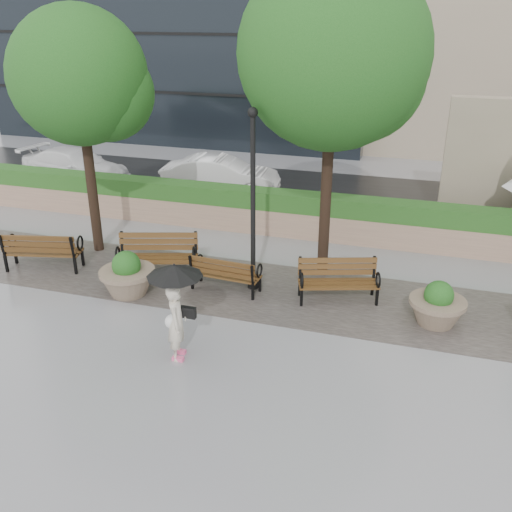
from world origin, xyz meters
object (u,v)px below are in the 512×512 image
(bench_2, at_px, (226,281))
(planter_left, at_px, (128,278))
(bench_3, at_px, (338,289))
(pedestrian, at_px, (176,302))
(bench_0, at_px, (44,258))
(planter_right, at_px, (437,308))
(bench_1, at_px, (158,264))
(car_right, at_px, (220,176))
(lamppost, at_px, (253,213))
(car_left, at_px, (76,167))

(bench_2, xyz_separation_m, planter_left, (-2.23, -0.89, 0.17))
(bench_3, height_order, pedestrian, pedestrian)
(bench_3, xyz_separation_m, pedestrian, (-2.67, -3.34, 0.93))
(bench_0, xyz_separation_m, bench_3, (7.88, 0.52, -0.02))
(planter_left, distance_m, planter_right, 7.32)
(bench_3, distance_m, planter_right, 2.34)
(bench_2, distance_m, planter_right, 5.06)
(bench_1, relative_size, planter_left, 1.62)
(bench_2, bearing_deg, bench_1, -4.56)
(car_right, bearing_deg, planter_left, 177.16)
(planter_left, height_order, car_right, car_right)
(planter_left, distance_m, pedestrian, 3.27)
(bench_2, bearing_deg, planter_left, 25.89)
(lamppost, xyz_separation_m, pedestrian, (-0.52, -3.39, -0.76))
(lamppost, bearing_deg, bench_3, -1.35)
(bench_2, relative_size, lamppost, 0.39)
(bench_0, distance_m, car_left, 8.35)
(lamppost, height_order, car_left, lamppost)
(bench_1, xyz_separation_m, bench_3, (4.76, -0.01, -0.03))
(planter_left, bearing_deg, pedestrian, -42.84)
(bench_0, relative_size, bench_2, 1.19)
(bench_0, height_order, lamppost, lamppost)
(planter_left, relative_size, pedestrian, 0.67)
(bench_1, relative_size, car_left, 0.46)
(bench_0, relative_size, car_left, 0.45)
(bench_3, relative_size, planter_left, 1.49)
(bench_3, bearing_deg, lamppost, 160.65)
(bench_1, distance_m, pedestrian, 4.05)
(bench_0, bearing_deg, car_right, -118.99)
(planter_left, xyz_separation_m, car_right, (-0.69, 8.42, 0.28))
(bench_2, distance_m, planter_left, 2.41)
(bench_0, xyz_separation_m, car_right, (2.20, 7.76, 0.41))
(planter_right, height_order, pedestrian, pedestrian)
(planter_left, xyz_separation_m, lamppost, (2.84, 1.24, 1.55))
(bench_0, bearing_deg, bench_3, 170.63)
(bench_1, bearing_deg, car_left, 118.30)
(bench_0, distance_m, pedestrian, 6.00)
(bench_1, distance_m, car_right, 7.29)
(bench_3, height_order, planter_right, planter_right)
(bench_3, xyz_separation_m, car_right, (-5.69, 7.23, 0.42))
(bench_0, distance_m, car_right, 8.07)
(planter_left, relative_size, planter_right, 1.09)
(bench_2, xyz_separation_m, pedestrian, (0.09, -3.04, 0.96))
(planter_left, relative_size, car_left, 0.29)
(bench_2, bearing_deg, car_right, -64.59)
(bench_2, height_order, planter_right, planter_right)
(bench_1, distance_m, planter_right, 7.07)
(bench_0, bearing_deg, lamppost, 172.54)
(bench_0, relative_size, lamppost, 0.47)
(car_left, bearing_deg, car_right, -78.01)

